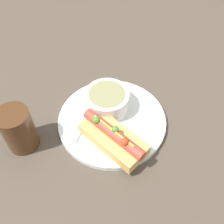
{
  "coord_description": "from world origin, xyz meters",
  "views": [
    {
      "loc": [
        0.12,
        -0.38,
        0.55
      ],
      "look_at": [
        0.0,
        0.0,
        0.04
      ],
      "focal_mm": 42.0,
      "sensor_mm": 36.0,
      "label": 1
    }
  ],
  "objects_px": {
    "hot_dog": "(113,137)",
    "spoon": "(91,110)",
    "drinking_glass": "(18,130)",
    "soup_bowl": "(107,100)"
  },
  "relations": [
    {
      "from": "hot_dog",
      "to": "spoon",
      "type": "xyz_separation_m",
      "value": [
        -0.08,
        0.07,
        -0.02
      ]
    },
    {
      "from": "spoon",
      "to": "drinking_glass",
      "type": "xyz_separation_m",
      "value": [
        -0.12,
        -0.13,
        0.04
      ]
    },
    {
      "from": "hot_dog",
      "to": "spoon",
      "type": "distance_m",
      "value": 0.11
    },
    {
      "from": "spoon",
      "to": "drinking_glass",
      "type": "height_order",
      "value": "drinking_glass"
    },
    {
      "from": "hot_dog",
      "to": "drinking_glass",
      "type": "xyz_separation_m",
      "value": [
        -0.21,
        -0.06,
        0.02
      ]
    },
    {
      "from": "drinking_glass",
      "to": "soup_bowl",
      "type": "bearing_deg",
      "value": 43.77
    },
    {
      "from": "hot_dog",
      "to": "soup_bowl",
      "type": "relative_size",
      "value": 1.59
    },
    {
      "from": "hot_dog",
      "to": "soup_bowl",
      "type": "height_order",
      "value": "hot_dog"
    },
    {
      "from": "soup_bowl",
      "to": "hot_dog",
      "type": "bearing_deg",
      "value": -64.24
    },
    {
      "from": "drinking_glass",
      "to": "spoon",
      "type": "bearing_deg",
      "value": 46.58
    }
  ]
}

